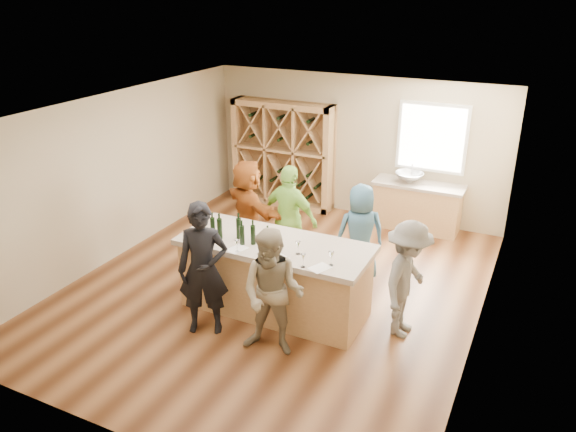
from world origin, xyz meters
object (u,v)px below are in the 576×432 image
at_px(person_far_left, 248,209).
at_px(wine_bottle_f, 268,242).
at_px(wine_bottle_e, 253,235).
at_px(wine_bottle_b, 220,229).
at_px(person_far_right, 360,233).
at_px(wine_bottle_c, 239,228).
at_px(wine_bottle_d, 242,235).
at_px(sink, 409,177).
at_px(tasting_counter_base, 275,279).
at_px(person_near_right, 273,293).
at_px(wine_bottle_a, 213,227).
at_px(person_far_mid, 290,218).
at_px(wine_rack, 283,154).
at_px(person_server, 407,280).
at_px(person_near_left, 203,269).

bearing_deg(person_far_left, wine_bottle_f, 157.55).
distance_m(wine_bottle_e, wine_bottle_f, 0.32).
xyz_separation_m(wine_bottle_b, wine_bottle_f, (0.81, -0.08, 0.00)).
distance_m(wine_bottle_b, wine_bottle_f, 0.81).
height_order(person_far_right, person_far_left, person_far_left).
relative_size(wine_bottle_c, person_far_left, 0.17).
height_order(wine_bottle_d, wine_bottle_e, same).
distance_m(sink, wine_bottle_d, 4.25).
relative_size(tasting_counter_base, person_near_right, 1.53).
height_order(wine_bottle_a, wine_bottle_d, wine_bottle_d).
relative_size(sink, person_far_mid, 0.31).
relative_size(sink, wine_bottle_a, 1.96).
xyz_separation_m(wine_bottle_d, wine_bottle_f, (0.42, -0.05, 0.01)).
bearing_deg(wine_bottle_f, wine_rack, 113.69).
distance_m(person_server, person_far_mid, 2.45).
height_order(wine_bottle_b, person_far_left, person_far_left).
bearing_deg(wine_bottle_c, person_server, 7.72).
distance_m(wine_bottle_c, person_near_right, 1.30).
xyz_separation_m(wine_bottle_c, person_far_right, (1.29, 1.51, -0.44)).
distance_m(person_server, person_far_left, 3.26).
height_order(person_near_left, wine_bottle_f, person_near_left).
height_order(wine_rack, sink, wine_rack).
xyz_separation_m(person_near_left, person_far_right, (1.40, 2.28, -0.14)).
bearing_deg(sink, wine_rack, 178.51).
bearing_deg(wine_bottle_c, person_near_right, -40.37).
relative_size(wine_bottle_c, wine_bottle_e, 1.08).
distance_m(wine_rack, person_far_right, 3.54).
bearing_deg(person_far_left, sink, -101.02).
xyz_separation_m(person_server, wine_bottle_f, (-1.78, -0.53, 0.41)).
relative_size(wine_bottle_e, person_server, 0.17).
relative_size(tasting_counter_base, wine_bottle_e, 9.33).
bearing_deg(wine_bottle_c, wine_bottle_f, -20.03).
distance_m(wine_bottle_a, person_near_left, 0.78).
bearing_deg(tasting_counter_base, person_near_right, -64.44).
height_order(sink, wine_bottle_c, wine_bottle_c).
xyz_separation_m(wine_bottle_c, person_far_mid, (0.14, 1.37, -0.34)).
bearing_deg(wine_bottle_f, person_far_left, 126.82).
bearing_deg(person_far_left, person_near_left, 135.48).
relative_size(wine_rack, wine_bottle_f, 7.33).
bearing_deg(tasting_counter_base, wine_bottle_f, -80.54).
bearing_deg(wine_bottle_c, wine_bottle_d, -47.59).
bearing_deg(wine_bottle_d, wine_bottle_c, 132.41).
distance_m(wine_bottle_b, person_near_left, 0.72).
distance_m(wine_bottle_a, person_near_right, 1.55).
distance_m(wine_rack, wine_bottle_a, 4.14).
bearing_deg(wine_bottle_d, wine_bottle_b, 174.80).
bearing_deg(person_far_right, wine_bottle_b, 14.71).
bearing_deg(wine_bottle_f, person_near_right, -57.61).
bearing_deg(person_server, person_far_right, 46.17).
xyz_separation_m(tasting_counter_base, person_far_mid, (-0.38, 1.28, 0.39)).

